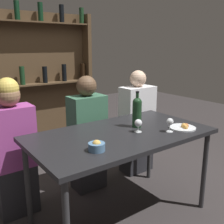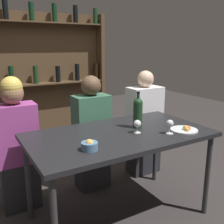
{
  "view_description": "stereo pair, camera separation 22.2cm",
  "coord_description": "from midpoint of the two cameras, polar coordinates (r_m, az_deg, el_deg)",
  "views": [
    {
      "loc": [
        -1.27,
        -1.61,
        1.48
      ],
      "look_at": [
        0.0,
        0.12,
        0.93
      ],
      "focal_mm": 42.0,
      "sensor_mm": 36.0,
      "label": 1
    },
    {
      "loc": [
        -1.09,
        -1.74,
        1.48
      ],
      "look_at": [
        0.0,
        0.12,
        0.93
      ],
      "focal_mm": 42.0,
      "sensor_mm": 36.0,
      "label": 2
    }
  ],
  "objects": [
    {
      "name": "ground_plane",
      "position": [
        2.52,
        4.24,
        -21.59
      ],
      "size": [
        10.0,
        10.0,
        0.0
      ],
      "primitive_type": "plane",
      "color": "#332D2D"
    },
    {
      "name": "wine_rack_wall",
      "position": [
        3.91,
        -12.67,
        7.59
      ],
      "size": [
        1.81,
        0.21,
        2.05
      ],
      "color": "#4C3823",
      "rests_on": "ground_plane"
    },
    {
      "name": "seated_person_center",
      "position": [
        2.72,
        -2.07,
        -5.31
      ],
      "size": [
        0.36,
        0.22,
        1.19
      ],
      "color": "#26262B",
      "rests_on": "ground_plane"
    },
    {
      "name": "food_plate_0",
      "position": [
        2.32,
        18.23,
        -3.69
      ],
      "size": [
        0.23,
        0.23,
        0.05
      ],
      "color": "silver",
      "rests_on": "dining_table"
    },
    {
      "name": "dining_table",
      "position": [
        2.18,
        4.58,
        -6.14
      ],
      "size": [
        1.5,
        0.83,
        0.78
      ],
      "color": "black",
      "rests_on": "ground_plane"
    },
    {
      "name": "wine_bottle",
      "position": [
        2.28,
        8.43,
        0.06
      ],
      "size": [
        0.08,
        0.08,
        0.32
      ],
      "color": "#19381E",
      "rests_on": "dining_table"
    },
    {
      "name": "seated_person_left",
      "position": [
        2.47,
        -17.57,
        -7.3
      ],
      "size": [
        0.37,
        0.22,
        1.23
      ],
      "color": "#26262B",
      "rests_on": "ground_plane"
    },
    {
      "name": "seated_person_right",
      "position": [
        3.08,
        9.05,
        -3.13
      ],
      "size": [
        0.4,
        0.22,
        1.21
      ],
      "color": "#26262B",
      "rests_on": "ground_plane"
    },
    {
      "name": "snack_bowl",
      "position": [
        1.8,
        -1.38,
        -7.38
      ],
      "size": [
        0.12,
        0.12,
        0.08
      ],
      "color": "#4C7299",
      "rests_on": "dining_table"
    },
    {
      "name": "wine_glass_0",
      "position": [
        2.19,
        15.36,
        -2.59
      ],
      "size": [
        0.06,
        0.06,
        0.12
      ],
      "color": "silver",
      "rests_on": "dining_table"
    },
    {
      "name": "wine_glass_1",
      "position": [
        2.16,
        8.48,
        -2.7
      ],
      "size": [
        0.06,
        0.06,
        0.11
      ],
      "color": "silver",
      "rests_on": "dining_table"
    }
  ]
}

